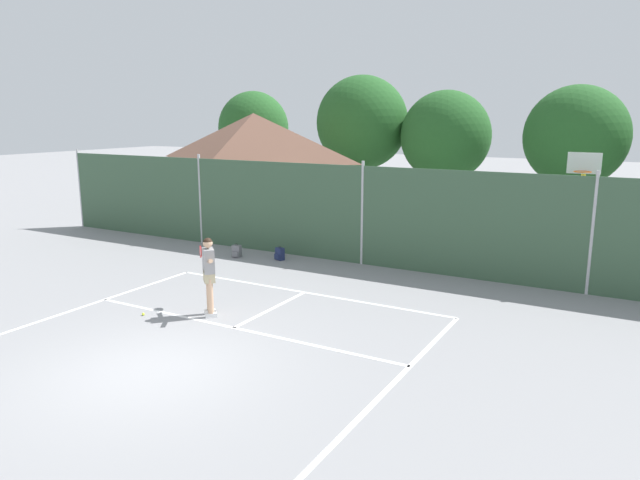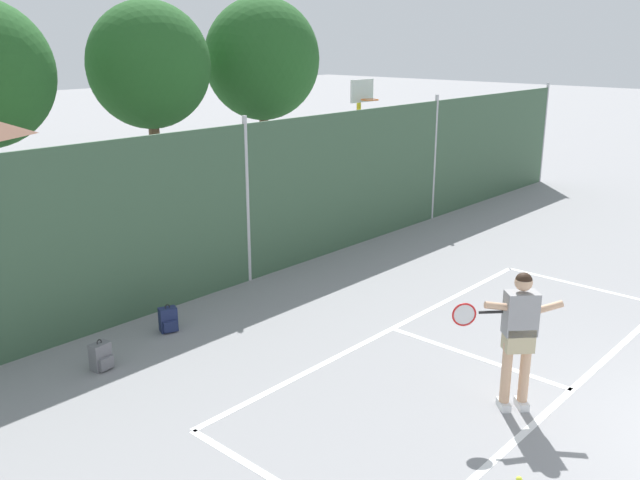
# 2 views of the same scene
# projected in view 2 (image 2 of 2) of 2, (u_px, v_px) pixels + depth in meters

# --- Properties ---
(chainlink_fence) EXTENTS (26.09, 0.09, 3.23)m
(chainlink_fence) POSITION_uv_depth(u_px,v_px,m) (247.00, 204.00, 13.00)
(chainlink_fence) COLOR #38563D
(chainlink_fence) RESTS_ON ground
(basketball_hoop) EXTENTS (0.90, 0.67, 3.55)m
(basketball_hoop) POSITION_uv_depth(u_px,v_px,m) (360.00, 126.00, 18.35)
(basketball_hoop) COLOR yellow
(basketball_hoop) RESTS_ON ground
(treeline_backdrop) EXTENTS (25.51, 4.14, 6.51)m
(treeline_backdrop) POSITION_uv_depth(u_px,v_px,m) (13.00, 64.00, 19.05)
(treeline_backdrop) COLOR brown
(treeline_backdrop) RESTS_ON ground
(tennis_player) EXTENTS (1.15, 0.95, 1.85)m
(tennis_player) POSITION_uv_depth(u_px,v_px,m) (518.00, 329.00, 8.48)
(tennis_player) COLOR silver
(tennis_player) RESTS_ON ground
(tennis_ball) EXTENTS (0.07, 0.07, 0.07)m
(tennis_ball) POSITION_uv_depth(u_px,v_px,m) (519.00, 479.00, 7.32)
(tennis_ball) COLOR #CCE033
(tennis_ball) RESTS_ON ground
(backpack_grey) EXTENTS (0.30, 0.27, 0.46)m
(backpack_grey) POSITION_uv_depth(u_px,v_px,m) (101.00, 357.00, 9.78)
(backpack_grey) COLOR slate
(backpack_grey) RESTS_ON ground
(backpack_navy) EXTENTS (0.32, 0.31, 0.46)m
(backpack_navy) POSITION_uv_depth(u_px,v_px,m) (168.00, 320.00, 11.05)
(backpack_navy) COLOR navy
(backpack_navy) RESTS_ON ground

